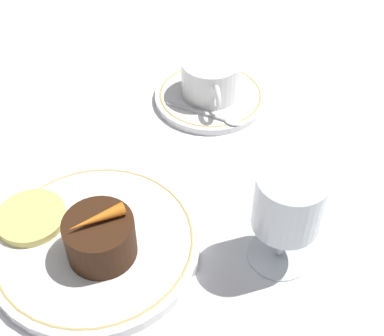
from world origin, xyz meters
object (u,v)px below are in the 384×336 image
object	(u,v)px
dinner_plate	(91,243)
coffee_cup	(207,78)
dessert_cake	(95,238)
wine_glass	(283,208)

from	to	relation	value
dinner_plate	coffee_cup	bearing A→B (deg)	145.51
dessert_cake	dinner_plate	bearing A→B (deg)	-153.32
dinner_plate	coffee_cup	xyz separation A→B (m)	(-0.24, 0.17, 0.03)
dessert_cake	wine_glass	bearing A→B (deg)	83.79
dessert_cake	coffee_cup	bearing A→B (deg)	148.73
dinner_plate	coffee_cup	distance (m)	0.30
dinner_plate	wine_glass	world-z (taller)	wine_glass
coffee_cup	wine_glass	distance (m)	0.29
dinner_plate	wine_glass	distance (m)	0.21
coffee_cup	dessert_cake	size ratio (longest dim) A/B	1.48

